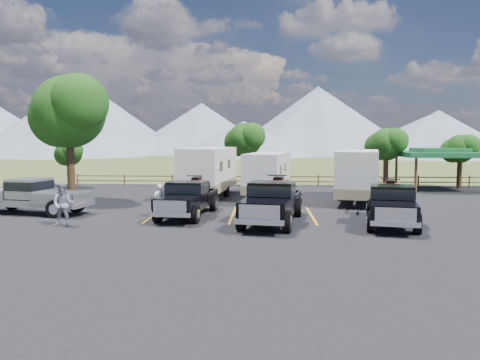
{
  "coord_description": "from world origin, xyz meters",
  "views": [
    {
      "loc": [
        -0.41,
        -19.61,
        3.9
      ],
      "look_at": [
        -1.77,
        6.64,
        1.6
      ],
      "focal_mm": 35.0,
      "sensor_mm": 36.0,
      "label": 1
    }
  ],
  "objects_px": {
    "rig_right": "(391,203)",
    "tree_big_nw": "(69,112)",
    "trailer_left": "(209,171)",
    "pickup_silver": "(33,195)",
    "trailer_center": "(268,174)",
    "rig_center": "(273,201)",
    "pavilion": "(439,154)",
    "person_b": "(63,204)",
    "person_a": "(160,201)",
    "rig_left": "(188,197)",
    "trailer_right": "(358,175)"
  },
  "relations": [
    {
      "from": "trailer_center",
      "to": "person_b",
      "type": "xyz_separation_m",
      "value": [
        -9.14,
        -10.92,
        -0.56
      ]
    },
    {
      "from": "rig_left",
      "to": "person_a",
      "type": "distance_m",
      "value": 1.45
    },
    {
      "from": "rig_center",
      "to": "trailer_right",
      "type": "height_order",
      "value": "trailer_right"
    },
    {
      "from": "tree_big_nw",
      "to": "pickup_silver",
      "type": "relative_size",
      "value": 1.23
    },
    {
      "from": "rig_right",
      "to": "pickup_silver",
      "type": "distance_m",
      "value": 17.86
    },
    {
      "from": "pavilion",
      "to": "rig_left",
      "type": "height_order",
      "value": "pavilion"
    },
    {
      "from": "trailer_right",
      "to": "pickup_silver",
      "type": "height_order",
      "value": "trailer_right"
    },
    {
      "from": "rig_right",
      "to": "pavilion",
      "type": "bearing_deg",
      "value": 75.42
    },
    {
      "from": "rig_center",
      "to": "rig_left",
      "type": "bearing_deg",
      "value": 168.97
    },
    {
      "from": "rig_left",
      "to": "rig_right",
      "type": "distance_m",
      "value": 9.74
    },
    {
      "from": "rig_right",
      "to": "trailer_center",
      "type": "bearing_deg",
      "value": 131.61
    },
    {
      "from": "rig_left",
      "to": "tree_big_nw",
      "type": "bearing_deg",
      "value": 153.31
    },
    {
      "from": "tree_big_nw",
      "to": "rig_center",
      "type": "bearing_deg",
      "value": -29.74
    },
    {
      "from": "rig_center",
      "to": "trailer_center",
      "type": "height_order",
      "value": "trailer_center"
    },
    {
      "from": "pavilion",
      "to": "rig_left",
      "type": "bearing_deg",
      "value": -141.93
    },
    {
      "from": "rig_left",
      "to": "trailer_right",
      "type": "height_order",
      "value": "trailer_right"
    },
    {
      "from": "rig_center",
      "to": "trailer_left",
      "type": "height_order",
      "value": "trailer_left"
    },
    {
      "from": "tree_big_nw",
      "to": "person_b",
      "type": "distance_m",
      "value": 10.23
    },
    {
      "from": "rig_left",
      "to": "person_b",
      "type": "height_order",
      "value": "rig_left"
    },
    {
      "from": "tree_big_nw",
      "to": "rig_right",
      "type": "xyz_separation_m",
      "value": [
        17.9,
        -7.34,
        -4.59
      ]
    },
    {
      "from": "rig_right",
      "to": "trailer_left",
      "type": "height_order",
      "value": "trailer_left"
    },
    {
      "from": "rig_right",
      "to": "person_b",
      "type": "distance_m",
      "value": 14.71
    },
    {
      "from": "rig_left",
      "to": "trailer_center",
      "type": "xyz_separation_m",
      "value": [
        4.04,
        7.86,
        0.6
      ]
    },
    {
      "from": "tree_big_nw",
      "to": "rig_left",
      "type": "height_order",
      "value": "tree_big_nw"
    },
    {
      "from": "pavilion",
      "to": "person_b",
      "type": "relative_size",
      "value": 3.16
    },
    {
      "from": "rig_left",
      "to": "trailer_right",
      "type": "relative_size",
      "value": 0.67
    },
    {
      "from": "person_a",
      "to": "pavilion",
      "type": "bearing_deg",
      "value": 179.81
    },
    {
      "from": "rig_right",
      "to": "trailer_left",
      "type": "bearing_deg",
      "value": 146.62
    },
    {
      "from": "trailer_right",
      "to": "person_b",
      "type": "xyz_separation_m",
      "value": [
        -14.68,
        -9.01,
        -0.68
      ]
    },
    {
      "from": "pavilion",
      "to": "trailer_center",
      "type": "height_order",
      "value": "pavilion"
    },
    {
      "from": "trailer_right",
      "to": "rig_left",
      "type": "bearing_deg",
      "value": -135.14
    },
    {
      "from": "rig_right",
      "to": "trailer_center",
      "type": "xyz_separation_m",
      "value": [
        -5.52,
        9.7,
        0.58
      ]
    },
    {
      "from": "trailer_left",
      "to": "person_a",
      "type": "bearing_deg",
      "value": -93.93
    },
    {
      "from": "rig_right",
      "to": "tree_big_nw",
      "type": "bearing_deg",
      "value": 169.67
    },
    {
      "from": "person_a",
      "to": "rig_right",
      "type": "bearing_deg",
      "value": 136.0
    },
    {
      "from": "pickup_silver",
      "to": "person_b",
      "type": "distance_m",
      "value": 4.55
    },
    {
      "from": "pickup_silver",
      "to": "person_a",
      "type": "xyz_separation_m",
      "value": [
        6.83,
        -0.85,
        -0.13
      ]
    },
    {
      "from": "trailer_center",
      "to": "trailer_left",
      "type": "bearing_deg",
      "value": -168.15
    },
    {
      "from": "trailer_left",
      "to": "person_b",
      "type": "distance_m",
      "value": 11.99
    },
    {
      "from": "rig_left",
      "to": "pavilion",
      "type": "bearing_deg",
      "value": 44.83
    },
    {
      "from": "pavilion",
      "to": "pickup_silver",
      "type": "height_order",
      "value": "pavilion"
    },
    {
      "from": "pavilion",
      "to": "trailer_right",
      "type": "distance_m",
      "value": 10.76
    },
    {
      "from": "trailer_center",
      "to": "rig_center",
      "type": "bearing_deg",
      "value": -79.49
    },
    {
      "from": "rig_left",
      "to": "trailer_left",
      "type": "bearing_deg",
      "value": 95.75
    },
    {
      "from": "pickup_silver",
      "to": "person_a",
      "type": "distance_m",
      "value": 6.88
    },
    {
      "from": "pavilion",
      "to": "rig_left",
      "type": "xyz_separation_m",
      "value": [
        -17.21,
        -13.48,
        -1.8
      ]
    },
    {
      "from": "rig_left",
      "to": "person_b",
      "type": "bearing_deg",
      "value": -142.31
    },
    {
      "from": "trailer_center",
      "to": "person_b",
      "type": "bearing_deg",
      "value": -120.36
    },
    {
      "from": "rig_right",
      "to": "pickup_silver",
      "type": "xyz_separation_m",
      "value": [
        -17.73,
        2.13,
        -0.01
      ]
    },
    {
      "from": "rig_left",
      "to": "trailer_center",
      "type": "bearing_deg",
      "value": 69.55
    }
  ]
}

